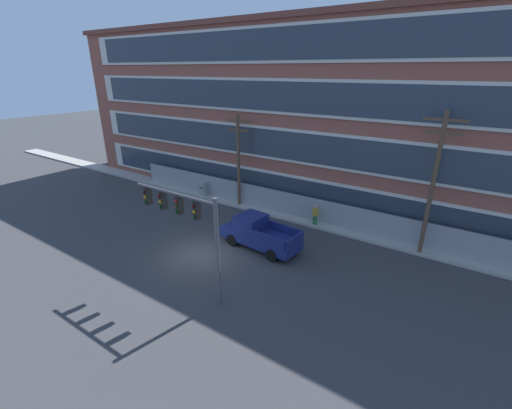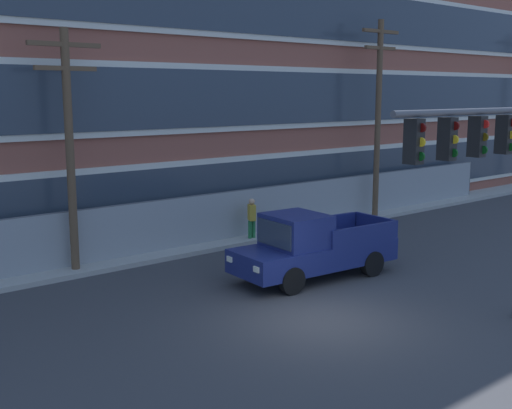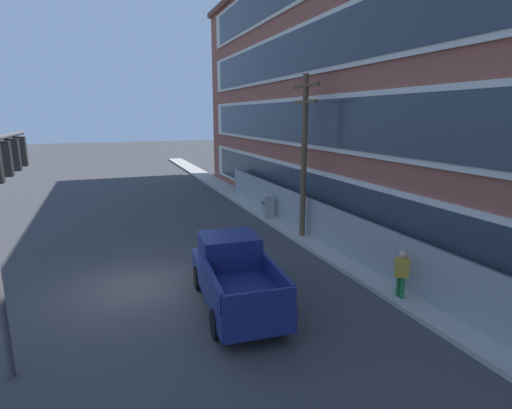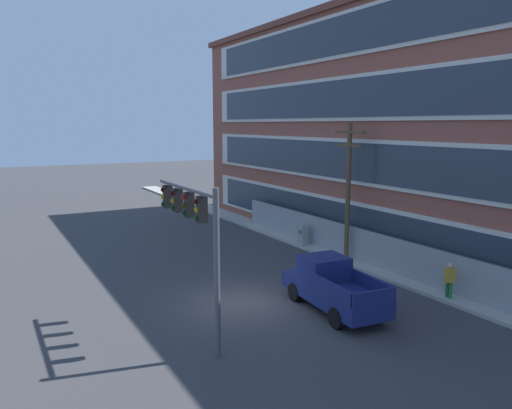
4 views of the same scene
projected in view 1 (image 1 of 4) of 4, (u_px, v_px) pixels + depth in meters
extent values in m
plane|color=#38383A|center=(201.00, 255.00, 21.41)|extent=(160.00, 160.00, 0.00)
cube|color=#9E9B93|center=(270.00, 211.00, 27.75)|extent=(80.00, 1.67, 0.16)
cube|color=brown|center=(343.00, 118.00, 28.24)|extent=(52.25, 10.52, 14.04)
cube|color=beige|center=(311.00, 195.00, 26.02)|extent=(48.07, 0.10, 2.53)
cube|color=#2D3844|center=(311.00, 195.00, 25.97)|extent=(45.98, 0.06, 2.11)
cube|color=beige|center=(314.00, 149.00, 24.72)|extent=(48.07, 0.10, 2.53)
cube|color=#2D3844|center=(314.00, 149.00, 24.68)|extent=(45.98, 0.06, 2.11)
cube|color=beige|center=(318.00, 98.00, 23.43)|extent=(48.07, 0.10, 2.53)
cube|color=#2D3844|center=(317.00, 98.00, 23.38)|extent=(45.98, 0.06, 2.11)
cube|color=beige|center=(321.00, 42.00, 22.13)|extent=(48.07, 0.10, 2.53)
cube|color=#2D3844|center=(321.00, 42.00, 22.09)|extent=(45.98, 0.06, 2.11)
cube|color=brown|center=(352.00, 20.00, 25.58)|extent=(52.75, 11.02, 0.40)
cube|color=gray|center=(302.00, 208.00, 26.07)|extent=(34.28, 0.04, 1.95)
cylinder|color=#4C4C51|center=(151.00, 172.00, 34.95)|extent=(0.06, 0.06, 1.95)
cylinder|color=#4C4C51|center=(303.00, 196.00, 25.71)|extent=(34.28, 0.05, 0.05)
cylinder|color=#4C4C51|center=(217.00, 254.00, 16.02)|extent=(0.20, 0.20, 5.56)
cylinder|color=#4C4C51|center=(173.00, 193.00, 16.46)|extent=(5.23, 0.14, 0.14)
cube|color=black|center=(197.00, 210.00, 15.89)|extent=(0.28, 0.32, 0.90)
cylinder|color=#4B0807|center=(194.00, 206.00, 15.65)|extent=(0.04, 0.18, 0.18)
cylinder|color=gold|center=(194.00, 212.00, 15.75)|extent=(0.04, 0.18, 0.18)
cylinder|color=#0A4011|center=(195.00, 217.00, 15.86)|extent=(0.04, 0.18, 0.18)
cube|color=black|center=(179.00, 205.00, 16.48)|extent=(0.28, 0.32, 0.90)
cylinder|color=red|center=(176.00, 201.00, 16.24)|extent=(0.04, 0.18, 0.18)
cylinder|color=#503E08|center=(177.00, 207.00, 16.34)|extent=(0.04, 0.18, 0.18)
cylinder|color=#0A4011|center=(177.00, 212.00, 16.45)|extent=(0.04, 0.18, 0.18)
cube|color=black|center=(163.00, 201.00, 17.07)|extent=(0.28, 0.32, 0.90)
cylinder|color=#4B0807|center=(160.00, 196.00, 16.83)|extent=(0.04, 0.18, 0.18)
cylinder|color=gold|center=(160.00, 202.00, 16.93)|extent=(0.04, 0.18, 0.18)
cylinder|color=#0A4011|center=(161.00, 207.00, 17.04)|extent=(0.04, 0.18, 0.18)
cube|color=black|center=(148.00, 196.00, 17.66)|extent=(0.28, 0.32, 0.90)
cylinder|color=#4B0807|center=(145.00, 192.00, 17.42)|extent=(0.04, 0.18, 0.18)
cylinder|color=gold|center=(145.00, 197.00, 17.52)|extent=(0.04, 0.18, 0.18)
cylinder|color=#0A4011|center=(146.00, 202.00, 17.63)|extent=(0.04, 0.18, 0.18)
cube|color=navy|center=(260.00, 237.00, 22.00)|extent=(5.46, 2.36, 0.70)
cube|color=navy|center=(251.00, 222.00, 22.11)|extent=(1.73, 1.91, 0.98)
cube|color=#283342|center=(241.00, 219.00, 22.59)|extent=(0.19, 1.59, 0.74)
cube|color=navy|center=(267.00, 239.00, 20.41)|extent=(2.66, 0.33, 0.56)
cube|color=navy|center=(284.00, 229.00, 21.74)|extent=(2.66, 0.33, 0.56)
cube|color=navy|center=(295.00, 240.00, 20.25)|extent=(0.25, 1.86, 0.56)
cylinder|color=black|center=(232.00, 240.00, 22.40)|extent=(0.82, 0.32, 0.80)
cylinder|color=black|center=(250.00, 231.00, 23.70)|extent=(0.82, 0.32, 0.80)
cylinder|color=black|center=(272.00, 255.00, 20.55)|extent=(0.82, 0.32, 0.80)
cylinder|color=black|center=(288.00, 244.00, 21.85)|extent=(0.82, 0.32, 0.80)
cube|color=white|center=(222.00, 228.00, 23.01)|extent=(0.08, 0.24, 0.16)
cube|color=white|center=(236.00, 222.00, 24.00)|extent=(0.08, 0.24, 0.16)
cylinder|color=brown|center=(239.00, 162.00, 27.70)|extent=(0.26, 0.26, 7.58)
cube|color=brown|center=(238.00, 121.00, 26.48)|extent=(2.29, 0.14, 0.14)
cube|color=brown|center=(238.00, 130.00, 26.74)|extent=(1.95, 0.14, 0.14)
cylinder|color=brown|center=(432.00, 188.00, 19.91)|extent=(0.26, 0.26, 8.77)
cube|color=brown|center=(446.00, 120.00, 18.47)|extent=(2.28, 0.14, 0.14)
cube|color=brown|center=(443.00, 133.00, 18.73)|extent=(1.94, 0.14, 0.14)
cube|color=#939993|center=(203.00, 190.00, 30.68)|extent=(0.55, 0.41, 1.40)
cube|color=#515151|center=(201.00, 188.00, 30.41)|extent=(0.39, 0.02, 0.20)
cylinder|color=#236B38|center=(314.00, 221.00, 25.18)|extent=(0.14, 0.14, 0.85)
cylinder|color=#236B38|center=(316.00, 221.00, 25.09)|extent=(0.14, 0.14, 0.85)
cube|color=#B7932D|center=(316.00, 212.00, 24.87)|extent=(0.39, 0.46, 0.60)
sphere|color=tan|center=(316.00, 207.00, 24.71)|extent=(0.24, 0.24, 0.24)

